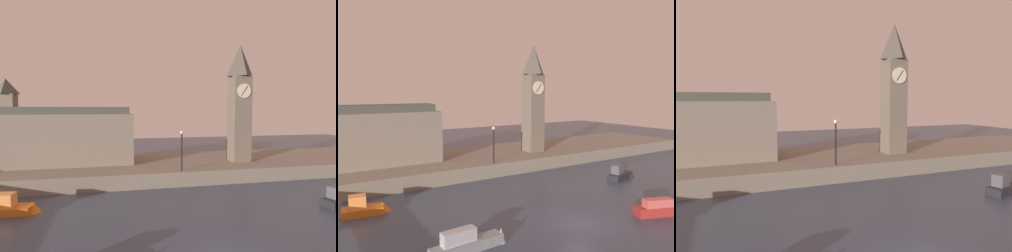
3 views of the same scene
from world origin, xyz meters
The scene contains 5 objects.
far_embankment centered at (0.00, 20.00, 0.75)m, with size 70.00×12.00×1.50m, color slate.
clock_tower centered at (9.38, 18.35, 8.70)m, with size 2.39×2.43×13.85m.
parliament_hall centered at (-10.88, 20.99, 4.70)m, with size 14.56×5.36×9.55m.
streetlamp centered at (1.27, 14.67, 4.03)m, with size 0.36×0.36×4.07m.
boat_barge_dark centered at (12.61, 6.55, 0.47)m, with size 4.02×1.97×1.61m.
Camera 3 is at (-8.12, -10.40, 7.31)m, focal length 32.65 mm.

